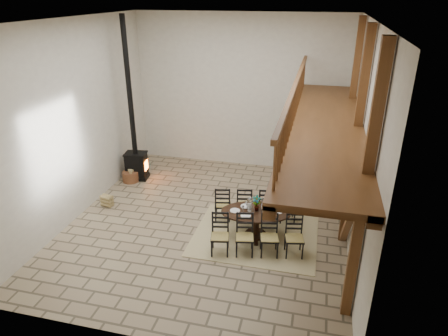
% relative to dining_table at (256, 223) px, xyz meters
% --- Properties ---
extents(ground, '(8.00, 8.00, 0.00)m').
position_rel_dining_table_xyz_m(ground, '(-1.30, 0.37, -0.36)').
color(ground, gray).
rests_on(ground, ground).
extents(room_shell, '(7.02, 8.02, 5.01)m').
position_rel_dining_table_xyz_m(room_shell, '(-0.11, 0.37, 2.66)').
color(room_shell, beige).
rests_on(room_shell, ground).
extents(rug, '(3.00, 2.50, 0.02)m').
position_rel_dining_table_xyz_m(rug, '(0.00, -0.00, -0.35)').
color(rug, tan).
rests_on(rug, ground).
extents(dining_table, '(2.43, 2.27, 1.09)m').
position_rel_dining_table_xyz_m(dining_table, '(0.00, 0.00, 0.00)').
color(dining_table, black).
rests_on(dining_table, ground).
extents(wood_stove, '(0.74, 0.61, 5.00)m').
position_rel_dining_table_xyz_m(wood_stove, '(-4.27, 2.39, 0.76)').
color(wood_stove, black).
rests_on(wood_stove, ground).
extents(log_basket, '(0.51, 0.51, 0.42)m').
position_rel_dining_table_xyz_m(log_basket, '(-4.38, 2.13, -0.18)').
color(log_basket, brown).
rests_on(log_basket, ground).
extents(log_stack, '(0.35, 0.27, 0.33)m').
position_rel_dining_table_xyz_m(log_stack, '(-4.31, 0.50, -0.19)').
color(log_stack, tan).
rests_on(log_stack, ground).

